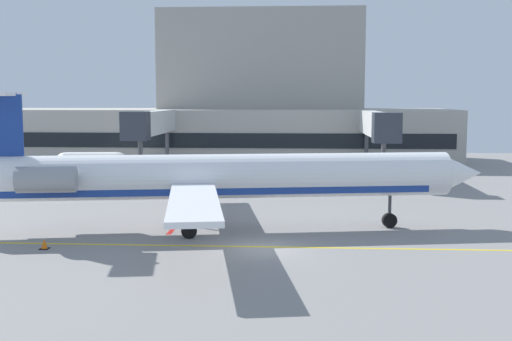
# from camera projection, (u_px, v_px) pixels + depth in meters

# --- Properties ---
(ground) EXTENTS (120.00, 120.00, 0.11)m
(ground) POSITION_uv_depth(u_px,v_px,m) (261.00, 250.00, 33.44)
(ground) COLOR gray
(terminal_building) EXTENTS (57.39, 16.59, 19.07)m
(terminal_building) POSITION_uv_depth(u_px,v_px,m) (238.00, 106.00, 81.48)
(terminal_building) COLOR #ADA89E
(terminal_building) RESTS_ON ground
(jet_bridge_west) EXTENTS (2.40, 16.65, 6.71)m
(jet_bridge_west) POSITION_uv_depth(u_px,v_px,m) (152.00, 124.00, 64.34)
(jet_bridge_west) COLOR silver
(jet_bridge_west) RESTS_ON ground
(jet_bridge_east) EXTENTS (2.40, 18.04, 6.68)m
(jet_bridge_east) POSITION_uv_depth(u_px,v_px,m) (376.00, 125.00, 62.22)
(jet_bridge_east) COLOR silver
(jet_bridge_east) RESTS_ON ground
(regional_jet) EXTENTS (33.80, 25.06, 8.27)m
(regional_jet) POSITION_uv_depth(u_px,v_px,m) (204.00, 177.00, 37.40)
(regional_jet) COLOR white
(regional_jet) RESTS_ON ground
(baggage_tug) EXTENTS (2.60, 3.72, 2.14)m
(baggage_tug) POSITION_uv_depth(u_px,v_px,m) (97.00, 175.00, 57.36)
(baggage_tug) COLOR silver
(baggage_tug) RESTS_ON ground
(pushback_tractor) EXTENTS (3.30, 2.04, 2.22)m
(pushback_tractor) POSITION_uv_depth(u_px,v_px,m) (220.00, 181.00, 53.00)
(pushback_tractor) COLOR silver
(pushback_tractor) RESTS_ON ground
(fuel_tank) EXTENTS (7.37, 2.59, 2.40)m
(fuel_tank) POSITION_uv_depth(u_px,v_px,m) (92.00, 162.00, 64.94)
(fuel_tank) COLOR white
(fuel_tank) RESTS_ON ground
(safety_cone_alpha) EXTENTS (0.47, 0.47, 0.55)m
(safety_cone_alpha) POSITION_uv_depth(u_px,v_px,m) (196.00, 217.00, 41.09)
(safety_cone_alpha) COLOR orange
(safety_cone_alpha) RESTS_ON ground
(safety_cone_bravo) EXTENTS (0.47, 0.47, 0.55)m
(safety_cone_bravo) POSITION_uv_depth(u_px,v_px,m) (44.00, 244.00, 33.39)
(safety_cone_bravo) COLOR orange
(safety_cone_bravo) RESTS_ON ground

